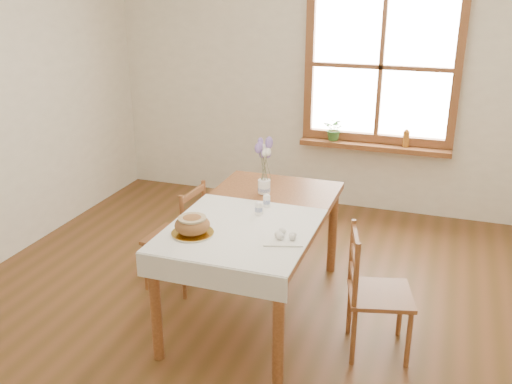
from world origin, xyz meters
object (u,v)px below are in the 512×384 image
Objects in this scene: chair_left at (174,236)px; dining_table at (256,224)px; bread_plate at (193,233)px; flower_vase at (264,188)px; chair_right at (380,293)px.

dining_table is at bearing 83.19° from chair_left.
bread_plate is 2.52× the size of flower_vase.
chair_left is at bearing 63.85° from chair_right.
dining_table is at bearing -80.39° from flower_vase.
bread_plate is (0.45, -0.61, 0.35)m from chair_left.
dining_table is 0.94m from chair_right.
chair_left is at bearing -160.79° from flower_vase.
bread_plate is at bearing 40.43° from chair_left.
chair_left is 8.16× the size of flower_vase.
flower_vase is (0.64, 0.22, 0.39)m from chair_left.
flower_vase reaches higher than dining_table.
chair_right reaches higher than bread_plate.
chair_left is 0.83m from bread_plate.
dining_table is at bearing 62.34° from bread_plate.
chair_right is (1.59, -0.33, 0.00)m from chair_left.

